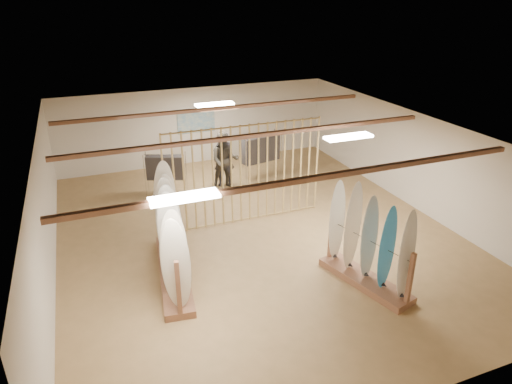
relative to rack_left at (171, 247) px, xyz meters
name	(u,v)px	position (x,y,z in m)	size (l,w,h in m)	color
floor	(256,233)	(2.49, 1.19, -0.77)	(12.00, 12.00, 0.00)	#AA8452
ceiling	(256,132)	(2.49, 1.19, 2.03)	(12.00, 12.00, 0.00)	gray
wall_back	(196,126)	(2.49, 7.19, 0.63)	(12.00, 12.00, 0.00)	silver
wall_front	(408,335)	(2.49, -4.81, 0.63)	(12.00, 12.00, 0.00)	silver
wall_left	(45,218)	(-2.51, 1.19, 0.63)	(12.00, 12.00, 0.00)	silver
wall_right	(414,160)	(7.49, 1.19, 0.63)	(12.00, 12.00, 0.00)	silver
ceiling_slats	(256,135)	(2.49, 1.19, 1.95)	(9.50, 6.12, 0.10)	#8E5C40
light_panels	(256,134)	(2.49, 1.19, 1.97)	(1.20, 0.35, 0.06)	white
bamboo_partition	(245,174)	(2.49, 1.99, 0.63)	(4.45, 0.05, 2.78)	tan
poster	(196,121)	(2.49, 7.17, 0.83)	(1.40, 0.03, 0.90)	teal
rack_left	(171,247)	(0.00, 0.00, 0.00)	(1.01, 3.25, 2.24)	#8E5C40
rack_right	(367,254)	(3.88, -1.84, -0.03)	(1.17, 2.37, 2.18)	#8E5C40
clothing_rack_a	(165,167)	(0.81, 4.71, 0.10)	(1.20, 0.70, 1.34)	silver
clothing_rack_b	(261,149)	(4.12, 4.89, 0.25)	(1.44, 0.66, 1.57)	silver
shopper_a	(224,155)	(2.72, 4.63, 0.28)	(0.77, 0.52, 2.11)	#26252D
shopper_b	(225,157)	(2.68, 4.43, 0.31)	(1.04, 0.81, 2.15)	#39352C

